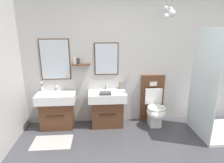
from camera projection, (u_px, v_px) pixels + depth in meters
name	position (u px, v px, depth m)	size (l,w,h in m)	color
wall_back	(134.00, 56.00, 3.79)	(4.66, 0.64, 2.74)	#B7B5B2
bath_mat	(52.00, 142.00, 3.27)	(0.68, 0.44, 0.01)	#9E9993
vanity_sink_left	(57.00, 109.00, 3.72)	(0.74, 0.45, 0.71)	#56331E
tap_on_left_sink	(57.00, 87.00, 3.76)	(0.03, 0.13, 0.11)	silver
vanity_sink_right	(107.00, 107.00, 3.79)	(0.74, 0.45, 0.71)	#56331E
tap_on_right_sink	(107.00, 86.00, 3.83)	(0.03, 0.13, 0.11)	silver
toilet	(154.00, 106.00, 3.85)	(0.48, 0.62, 1.00)	#56331E
toothbrush_cup	(42.00, 88.00, 3.73)	(0.07, 0.07, 0.20)	silver
soap_dispenser	(121.00, 85.00, 3.85)	(0.06, 0.06, 0.20)	gray
folded_hand_towel	(105.00, 93.00, 3.57)	(0.22, 0.16, 0.04)	#47474C
shower_tray	(216.00, 115.00, 3.46)	(1.04, 0.86, 1.95)	white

